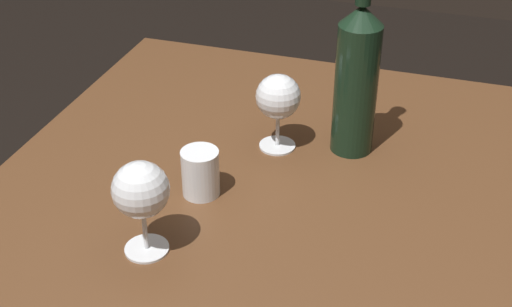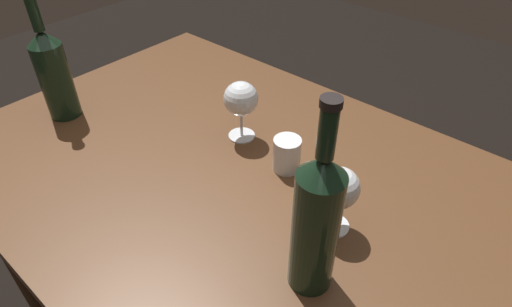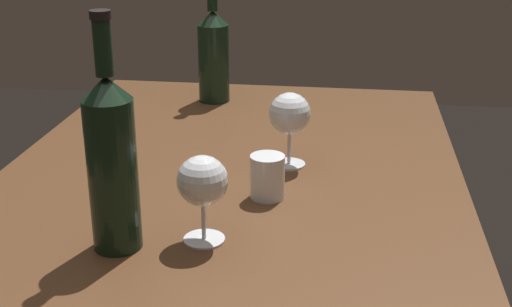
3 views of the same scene
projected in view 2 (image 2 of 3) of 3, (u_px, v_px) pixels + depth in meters
The scene contains 6 objects.
dining_table at pixel (231, 197), 1.04m from camera, with size 1.30×0.90×0.74m.
wine_glass_left at pixel (241, 100), 1.01m from camera, with size 0.08×0.08×0.15m.
wine_glass_right at pixel (338, 189), 0.78m from camera, with size 0.08×0.08×0.14m.
wine_bottle at pixel (53, 72), 1.08m from camera, with size 0.08×0.08×0.33m.
wine_bottle_second at pixel (316, 222), 0.66m from camera, with size 0.08×0.08×0.36m.
water_tumbler at pixel (287, 156), 0.96m from camera, with size 0.06×0.06×0.08m.
Camera 2 is at (0.53, -0.52, 1.38)m, focal length 30.26 mm.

